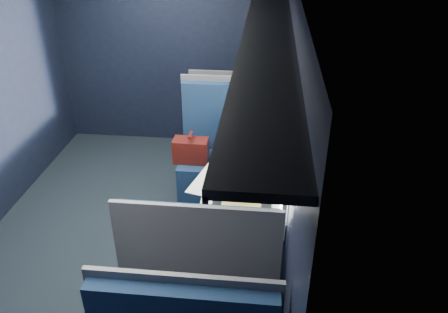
# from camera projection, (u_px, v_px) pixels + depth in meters

# --- Properties ---
(ground) EXTENTS (2.80, 4.20, 0.01)m
(ground) POSITION_uv_depth(u_px,v_px,m) (131.00, 238.00, 4.22)
(ground) COLOR black
(room_shell) EXTENTS (3.00, 4.40, 2.40)m
(room_shell) POSITION_uv_depth(u_px,v_px,m) (115.00, 94.00, 3.48)
(room_shell) COLOR black
(room_shell) RESTS_ON ground
(table) EXTENTS (0.62, 1.00, 0.74)m
(table) POSITION_uv_depth(u_px,v_px,m) (239.00, 186.00, 3.79)
(table) COLOR #54565E
(table) RESTS_ON ground
(seat_bay_near) EXTENTS (1.07, 0.62, 1.26)m
(seat_bay_near) POSITION_uv_depth(u_px,v_px,m) (226.00, 159.00, 4.68)
(seat_bay_near) COLOR #0D1E3B
(seat_bay_near) RESTS_ON ground
(seat_bay_far) EXTENTS (1.04, 0.62, 1.26)m
(seat_bay_far) POSITION_uv_depth(u_px,v_px,m) (205.00, 279.00, 3.18)
(seat_bay_far) COLOR #0D1E3B
(seat_bay_far) RESTS_ON ground
(seat_row_front) EXTENTS (1.04, 0.51, 1.16)m
(seat_row_front) POSITION_uv_depth(u_px,v_px,m) (235.00, 123.00, 5.49)
(seat_row_front) COLOR #0D1E3B
(seat_row_front) RESTS_ON ground
(man) EXTENTS (0.53, 0.56, 1.32)m
(man) POSITION_uv_depth(u_px,v_px,m) (251.00, 143.00, 4.36)
(man) COLOR black
(man) RESTS_ON ground
(woman) EXTENTS (0.53, 0.56, 1.32)m
(woman) POSITION_uv_depth(u_px,v_px,m) (242.00, 233.00, 3.14)
(woman) COLOR black
(woman) RESTS_ON ground
(papers) EXTENTS (0.68, 0.84, 0.01)m
(papers) POSITION_uv_depth(u_px,v_px,m) (229.00, 176.00, 3.79)
(papers) COLOR white
(papers) RESTS_ON table
(laptop) EXTENTS (0.36, 0.40, 0.25)m
(laptop) POSITION_uv_depth(u_px,v_px,m) (270.00, 167.00, 3.79)
(laptop) COLOR silver
(laptop) RESTS_ON table
(bottle_small) EXTENTS (0.07, 0.07, 0.24)m
(bottle_small) POSITION_uv_depth(u_px,v_px,m) (270.00, 154.00, 3.91)
(bottle_small) COLOR silver
(bottle_small) RESTS_ON table
(cup) EXTENTS (0.07, 0.07, 0.09)m
(cup) POSITION_uv_depth(u_px,v_px,m) (273.00, 151.00, 4.09)
(cup) COLOR white
(cup) RESTS_ON table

